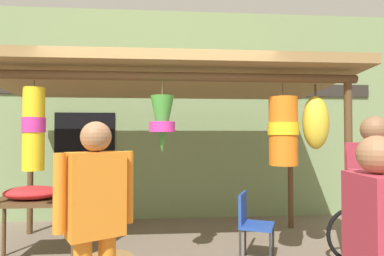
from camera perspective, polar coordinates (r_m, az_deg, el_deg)
name	(u,v)px	position (r m, az deg, el deg)	size (l,w,h in m)	color
shop_facade	(162,114)	(6.35, -5.25, 2.38)	(9.12, 0.29, 3.97)	#7A9360
market_stall_canopy	(171,90)	(4.46, -3.65, 6.71)	(4.81, 2.29, 2.49)	brown
display_table	(37,208)	(4.58, -25.51, -12.53)	(1.12, 0.61, 0.77)	brown
flower_heap_on_table	(33,193)	(4.61, -26.04, -10.13)	(0.69, 0.49, 0.16)	red
folding_chair	(251,220)	(4.32, 10.28, -15.59)	(0.53, 0.53, 0.84)	#2347A8
vendor_in_orange	(95,214)	(2.58, -16.56, -14.23)	(0.53, 0.39, 1.67)	orange
customer_foreground	(378,254)	(2.16, 29.84, -18.58)	(0.26, 0.59, 1.57)	#2D5193
shopper_by_bananas	(375,196)	(3.34, 29.47, -10.37)	(0.36, 0.55, 1.74)	#B23347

